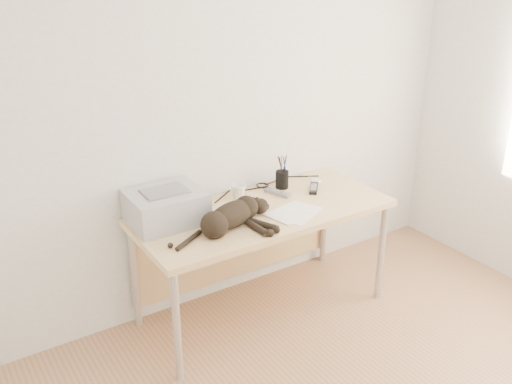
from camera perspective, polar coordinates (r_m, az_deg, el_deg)
wall_back at (r=3.60m, az=-2.44°, el=8.42°), size 3.50×0.00×3.50m
desk at (r=3.63m, az=-0.05°, el=-3.16°), size 1.60×0.70×0.74m
printer at (r=3.35m, az=-9.02°, el=-1.45°), size 0.43×0.36×0.20m
papers at (r=3.46m, az=3.90°, el=-2.07°), size 0.37×0.31×0.01m
cat at (r=3.25m, az=-2.63°, el=-2.59°), size 0.70×0.35×0.16m
mug at (r=3.65m, az=-1.76°, el=0.08°), size 0.14×0.14×0.09m
pen_cup at (r=3.80m, az=2.62°, el=1.29°), size 0.09×0.09×0.22m
remote_grey at (r=3.72m, az=2.18°, el=-0.09°), size 0.11×0.19×0.02m
remote_black at (r=3.80m, az=5.79°, el=0.36°), size 0.16×0.17×0.02m
mouse at (r=3.94m, az=5.99°, el=1.30°), size 0.07×0.11×0.03m
cable_tangle at (r=3.74m, az=-1.91°, el=0.03°), size 1.36×0.09×0.01m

